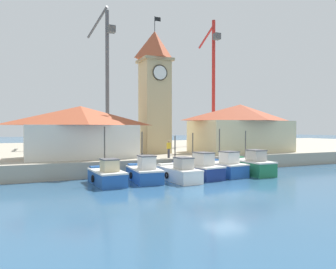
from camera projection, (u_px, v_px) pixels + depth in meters
ground_plane at (225, 190)px, 21.63m from camera, size 300.00×300.00×0.00m
quay_wharf at (114, 152)px, 47.67m from camera, size 120.00×40.00×1.36m
fishing_boat_far_left at (107, 175)px, 23.79m from camera, size 2.10×4.33×4.23m
fishing_boat_left_outer at (144, 172)px, 25.22m from camera, size 2.21×4.59×3.83m
fishing_boat_left_inner at (179, 172)px, 25.47m from camera, size 2.00×4.75×3.51m
fishing_boat_mid_left at (198, 169)px, 27.17m from camera, size 2.57×5.26×3.71m
fishing_boat_center at (224, 167)px, 28.29m from camera, size 2.55×4.52×4.06m
fishing_boat_mid_right at (250, 165)px, 29.21m from camera, size 2.09×5.20×3.86m
clock_tower at (155, 88)px, 36.02m from camera, size 3.35×3.35×15.02m
warehouse_left at (81, 131)px, 30.56m from camera, size 10.19×6.07×4.81m
warehouse_right at (240, 128)px, 38.22m from camera, size 11.14×6.92×5.51m
port_crane_near at (107, 93)px, 48.60m from camera, size 2.99×7.16×20.87m
port_crane_far at (213, 96)px, 54.46m from camera, size 2.33×8.67×20.60m
dock_worker_near_tower at (169, 149)px, 30.17m from camera, size 0.34×0.22×1.62m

